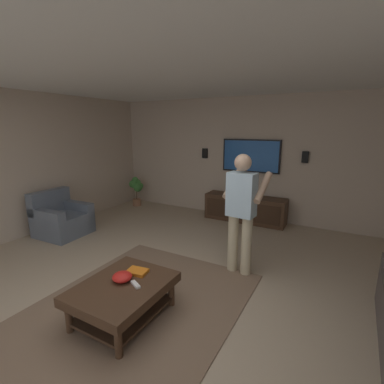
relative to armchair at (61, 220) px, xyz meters
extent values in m
plane|color=tan|center=(-1.01, -2.72, -0.28)|extent=(8.83, 8.83, 0.00)
cube|color=#BCA893|center=(2.72, -2.72, 1.02)|extent=(0.10, 6.66, 2.60)
cube|color=white|center=(-1.01, -2.72, 2.37)|extent=(7.56, 6.66, 0.10)
cube|color=#7A604C|center=(-1.04, -2.66, -0.27)|extent=(2.66, 2.11, 0.01)
cube|color=slate|center=(0.00, -0.04, -0.08)|extent=(0.84, 0.84, 0.40)
cube|color=slate|center=(-0.01, 0.28, 0.33)|extent=(0.81, 0.22, 0.42)
cube|color=slate|center=(-0.32, -0.06, 0.00)|extent=(0.20, 0.81, 0.56)
cube|color=slate|center=(0.32, -0.03, 0.00)|extent=(0.20, 0.81, 0.56)
cube|color=#422B1C|center=(-1.24, -2.66, 0.07)|extent=(1.00, 0.80, 0.10)
cylinder|color=#422B1C|center=(-0.82, -2.98, -0.13)|extent=(0.07, 0.07, 0.30)
cylinder|color=#422B1C|center=(-0.82, -2.34, -0.13)|extent=(0.07, 0.07, 0.30)
cylinder|color=#422B1C|center=(-1.66, -2.98, -0.13)|extent=(0.07, 0.07, 0.30)
cylinder|color=#422B1C|center=(-1.66, -2.34, -0.13)|extent=(0.07, 0.07, 0.30)
cube|color=#382417|center=(-1.24, -2.66, -0.18)|extent=(0.88, 0.68, 0.03)
cube|color=#422B1C|center=(2.39, -2.76, 0.00)|extent=(0.44, 1.70, 0.55)
cube|color=#352216|center=(2.16, -2.76, 0.00)|extent=(0.01, 1.56, 0.39)
cube|color=black|center=(2.63, -2.76, 1.10)|extent=(0.05, 1.23, 0.69)
cube|color=#1E509C|center=(2.60, -2.76, 1.10)|extent=(0.01, 1.17, 0.63)
cylinder|color=#C6B793|center=(0.25, -3.49, 0.13)|extent=(0.14, 0.14, 0.82)
cylinder|color=#C6B793|center=(0.27, -3.29, 0.13)|extent=(0.14, 0.14, 0.82)
cube|color=silver|center=(0.26, -3.39, 0.83)|extent=(0.25, 0.38, 0.58)
sphere|color=tan|center=(0.26, -3.39, 1.25)|extent=(0.22, 0.22, 0.22)
cylinder|color=tan|center=(0.42, -3.62, 0.92)|extent=(0.48, 0.13, 0.37)
cylinder|color=tan|center=(0.46, -3.18, 0.92)|extent=(0.48, 0.13, 0.37)
cube|color=white|center=(0.64, -3.42, 0.82)|extent=(0.04, 0.05, 0.16)
cylinder|color=#9E6B4C|center=(2.22, 0.06, -0.19)|extent=(0.20, 0.20, 0.17)
cylinder|color=brown|center=(2.22, 0.06, 0.03)|extent=(0.03, 0.03, 0.28)
sphere|color=#3D7F38|center=(2.22, 0.01, 0.20)|extent=(0.21, 0.21, 0.21)
sphere|color=#3D7F38|center=(2.19, 0.14, 0.28)|extent=(0.20, 0.20, 0.20)
sphere|color=#3D7F38|center=(2.25, 0.11, 0.38)|extent=(0.16, 0.16, 0.16)
sphere|color=#3D7F38|center=(2.31, 0.08, 0.31)|extent=(0.16, 0.16, 0.16)
sphere|color=#3D7F38|center=(2.30, 0.00, 0.23)|extent=(0.17, 0.17, 0.17)
ellipsoid|color=red|center=(-1.20, -2.62, 0.17)|extent=(0.21, 0.21, 0.09)
cube|color=white|center=(-1.20, -2.80, 0.13)|extent=(0.11, 0.15, 0.02)
cube|color=orange|center=(-1.00, -2.65, 0.14)|extent=(0.19, 0.24, 0.04)
sphere|color=gold|center=(2.34, -2.64, 0.38)|extent=(0.22, 0.22, 0.22)
cube|color=black|center=(2.64, -3.84, 1.12)|extent=(0.06, 0.12, 0.22)
cube|color=black|center=(2.64, -1.67, 1.10)|extent=(0.06, 0.12, 0.22)
camera|label=1|loc=(-3.14, -4.52, 1.69)|focal=26.01mm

